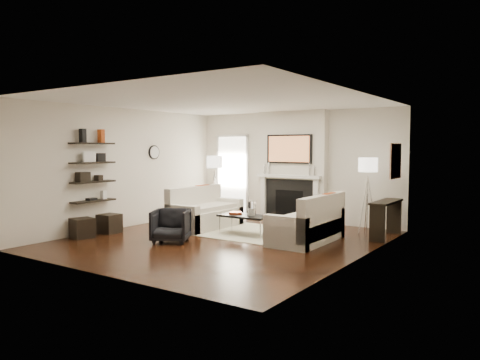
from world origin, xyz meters
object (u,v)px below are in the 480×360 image
Objects in this scene: loveseat_left_base at (206,219)px; lamp_left_shade at (215,162)px; armchair at (171,224)px; ottoman_near at (109,223)px; loveseat_right_base at (306,231)px; coffee_table at (245,216)px; lamp_right_shade at (368,165)px.

lamp_left_shade is (-0.70, 1.25, 1.24)m from loveseat_left_base.
armchair is 1.75m from ottoman_near.
loveseat_right_base reaches higher than ottoman_near.
coffee_table is (-1.34, -0.09, 0.19)m from loveseat_right_base.
lamp_right_shade reaches higher than loveseat_right_base.
loveseat_right_base is at bearing -3.29° from loveseat_left_base.
loveseat_right_base is 1.36m from coffee_table.
armchair is at bearing -68.54° from lamp_left_shade.
ottoman_near is at bearing -102.12° from lamp_left_shade.
armchair reaches higher than coffee_table.
lamp_left_shade is at bearing 119.28° from loveseat_left_base.
lamp_left_shade reaches higher than armchair.
armchair is 1.74× the size of lamp_left_shade.
coffee_table reaches higher than ottoman_near.
loveseat_right_base and coffee_table have the same top height.
ottoman_near is (-1.75, -0.02, -0.15)m from armchair.
coffee_table is 2.75× the size of lamp_left_shade.
loveseat_right_base is at bearing -110.68° from lamp_right_shade.
lamp_left_shade and lamp_right_shade have the same top height.
loveseat_left_base is at bearing -154.76° from lamp_right_shade.
loveseat_left_base is 1.89m from lamp_left_shade.
lamp_right_shade is (3.20, 1.51, 1.24)m from loveseat_left_base.
lamp_right_shade reaches higher than ottoman_near.
loveseat_left_base is 2.10m from ottoman_near.
loveseat_left_base is 1.68m from armchair.
loveseat_right_base is at bearing 3.83° from coffee_table.
armchair reaches higher than loveseat_left_base.
loveseat_right_base is 2.16m from lamp_right_shade.
lamp_right_shade is at bearing 69.32° from loveseat_right_base.
lamp_left_shade reaches higher than ottoman_near.
coffee_table is 1.60m from armchair.
coffee_table is (1.23, -0.24, 0.19)m from loveseat_left_base.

